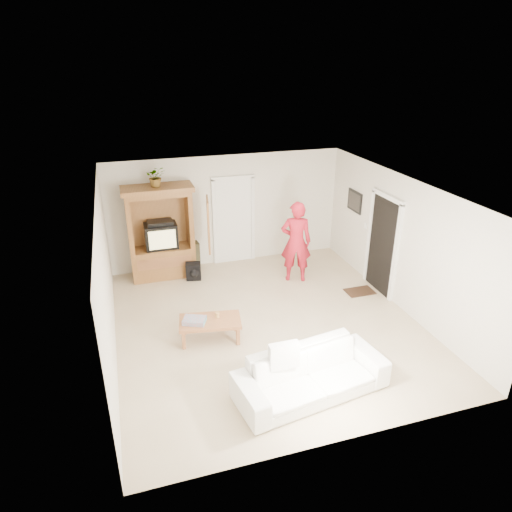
{
  "coord_description": "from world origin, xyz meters",
  "views": [
    {
      "loc": [
        -2.38,
        -6.97,
        4.68
      ],
      "look_at": [
        -0.03,
        0.6,
        1.15
      ],
      "focal_mm": 32.0,
      "sensor_mm": 36.0,
      "label": 1
    }
  ],
  "objects_px": {
    "man": "(296,242)",
    "armoire": "(162,238)",
    "sofa": "(311,374)",
    "coffee_table": "(210,323)"
  },
  "relations": [
    {
      "from": "armoire",
      "to": "sofa",
      "type": "xyz_separation_m",
      "value": [
        1.59,
        -4.67,
        -0.58
      ]
    },
    {
      "from": "armoire",
      "to": "man",
      "type": "distance_m",
      "value": 2.97
    },
    {
      "from": "man",
      "to": "sofa",
      "type": "bearing_deg",
      "value": 91.2
    },
    {
      "from": "armoire",
      "to": "coffee_table",
      "type": "relative_size",
      "value": 1.82
    },
    {
      "from": "armoire",
      "to": "man",
      "type": "bearing_deg",
      "value": -21.57
    },
    {
      "from": "man",
      "to": "armoire",
      "type": "bearing_deg",
      "value": -2.22
    },
    {
      "from": "coffee_table",
      "to": "man",
      "type": "bearing_deg",
      "value": 46.87
    },
    {
      "from": "man",
      "to": "sofa",
      "type": "xyz_separation_m",
      "value": [
        -1.17,
        -3.58,
        -0.58
      ]
    },
    {
      "from": "coffee_table",
      "to": "armoire",
      "type": "bearing_deg",
      "value": 108.58
    },
    {
      "from": "armoire",
      "to": "sofa",
      "type": "distance_m",
      "value": 4.96
    }
  ]
}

